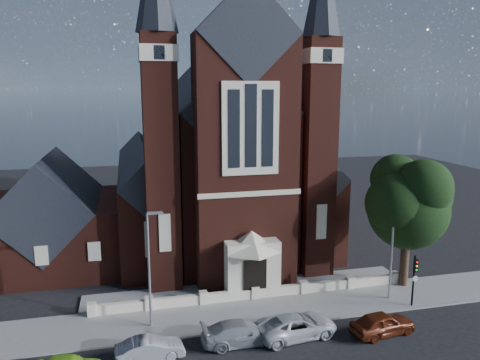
% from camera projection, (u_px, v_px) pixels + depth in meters
% --- Properties ---
extents(ground, '(120.00, 120.00, 0.00)m').
position_uv_depth(ground, '(231.00, 261.00, 44.13)').
color(ground, black).
rests_on(ground, ground).
extents(pavement_strip, '(60.00, 5.00, 0.12)m').
position_uv_depth(pavement_strip, '(262.00, 311.00, 34.12)').
color(pavement_strip, slate).
rests_on(pavement_strip, ground).
extents(forecourt_paving, '(26.00, 3.00, 0.14)m').
position_uv_depth(forecourt_paving, '(248.00, 289.00, 37.93)').
color(forecourt_paving, slate).
rests_on(forecourt_paving, ground).
extents(forecourt_wall, '(24.00, 0.40, 0.90)m').
position_uv_depth(forecourt_wall, '(255.00, 299.00, 36.03)').
color(forecourt_wall, beige).
rests_on(forecourt_wall, ground).
extents(church, '(20.01, 34.90, 29.20)m').
position_uv_depth(church, '(214.00, 162.00, 50.14)').
color(church, '#4C1D14').
rests_on(church, ground).
extents(parish_hall, '(12.00, 12.20, 10.24)m').
position_uv_depth(parish_hall, '(52.00, 222.00, 42.50)').
color(parish_hall, '#4C1D14').
rests_on(parish_hall, ground).
extents(street_tree, '(6.40, 6.60, 10.70)m').
position_uv_depth(street_tree, '(412.00, 205.00, 36.87)').
color(street_tree, black).
rests_on(street_tree, ground).
extents(street_lamp_left, '(1.16, 0.22, 8.09)m').
position_uv_depth(street_lamp_left, '(150.00, 263.00, 30.92)').
color(street_lamp_left, gray).
rests_on(street_lamp_left, ground).
extents(street_lamp_right, '(1.16, 0.22, 8.09)m').
position_uv_depth(street_lamp_right, '(393.00, 242.00, 35.11)').
color(street_lamp_right, gray).
rests_on(street_lamp_right, ground).
extents(traffic_signal, '(0.28, 0.42, 4.00)m').
position_uv_depth(traffic_signal, '(415.00, 274.00, 34.21)').
color(traffic_signal, black).
rests_on(traffic_signal, ground).
extents(car_silver_a, '(4.17, 1.75, 1.34)m').
position_uv_depth(car_silver_a, '(150.00, 349.00, 27.90)').
color(car_silver_a, '#929398').
rests_on(car_silver_a, ground).
extents(car_silver_b, '(5.08, 2.11, 1.47)m').
position_uv_depth(car_silver_b, '(241.00, 333.00, 29.65)').
color(car_silver_b, '#989A9F').
rests_on(car_silver_b, ground).
extents(car_white_suv, '(5.65, 3.10, 1.50)m').
position_uv_depth(car_white_suv, '(296.00, 326.00, 30.46)').
color(car_white_suv, silver).
rests_on(car_white_suv, ground).
extents(car_dark_red, '(4.66, 2.40, 1.52)m').
position_uv_depth(car_dark_red, '(383.00, 323.00, 30.76)').
color(car_dark_red, '#5C220F').
rests_on(car_dark_red, ground).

